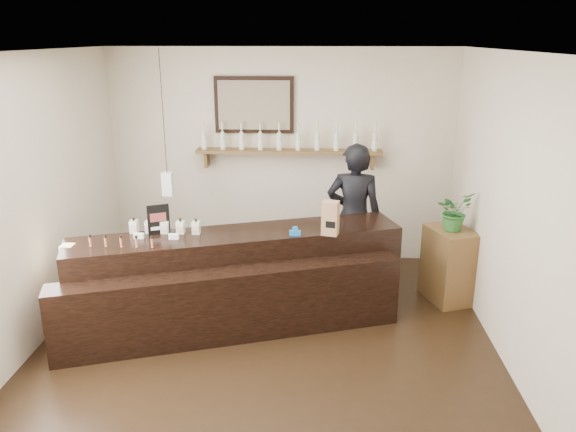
# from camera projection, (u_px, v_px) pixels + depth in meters

# --- Properties ---
(ground) EXTENTS (5.00, 5.00, 0.00)m
(ground) POSITION_uv_depth(u_px,v_px,m) (266.00, 351.00, 5.46)
(ground) COLOR black
(ground) RESTS_ON ground
(room_shell) EXTENTS (5.00, 5.00, 5.00)m
(room_shell) POSITION_uv_depth(u_px,v_px,m) (263.00, 182.00, 4.94)
(room_shell) COLOR beige
(room_shell) RESTS_ON ground
(back_wall_decor) EXTENTS (2.66, 0.96, 1.69)m
(back_wall_decor) POSITION_uv_depth(u_px,v_px,m) (269.00, 131.00, 7.18)
(back_wall_decor) COLOR brown
(back_wall_decor) RESTS_ON ground
(counter) EXTENTS (3.49, 1.97, 1.13)m
(counter) POSITION_uv_depth(u_px,v_px,m) (236.00, 283.00, 5.88)
(counter) COLOR black
(counter) RESTS_ON ground
(promo_sign) EXTENTS (0.21, 0.11, 0.31)m
(promo_sign) POSITION_uv_depth(u_px,v_px,m) (159.00, 220.00, 5.76)
(promo_sign) COLOR black
(promo_sign) RESTS_ON counter
(paper_bag) EXTENTS (0.19, 0.16, 0.36)m
(paper_bag) POSITION_uv_depth(u_px,v_px,m) (330.00, 218.00, 5.74)
(paper_bag) COLOR #9E734C
(paper_bag) RESTS_ON counter
(tape_dispenser) EXTENTS (0.12, 0.04, 0.10)m
(tape_dispenser) POSITION_uv_depth(u_px,v_px,m) (295.00, 232.00, 5.75)
(tape_dispenser) COLOR #1861AA
(tape_dispenser) RESTS_ON counter
(side_cabinet) EXTENTS (0.60, 0.70, 0.85)m
(side_cabinet) POSITION_uv_depth(u_px,v_px,m) (449.00, 265.00, 6.42)
(side_cabinet) COLOR brown
(side_cabinet) RESTS_ON ground
(potted_plant) EXTENTS (0.52, 0.51, 0.44)m
(potted_plant) POSITION_uv_depth(u_px,v_px,m) (454.00, 211.00, 6.22)
(potted_plant) COLOR #2A6729
(potted_plant) RESTS_ON side_cabinet
(shopkeeper) EXTENTS (0.78, 0.56, 2.00)m
(shopkeeper) POSITION_uv_depth(u_px,v_px,m) (354.00, 208.00, 6.58)
(shopkeeper) COLOR black
(shopkeeper) RESTS_ON ground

